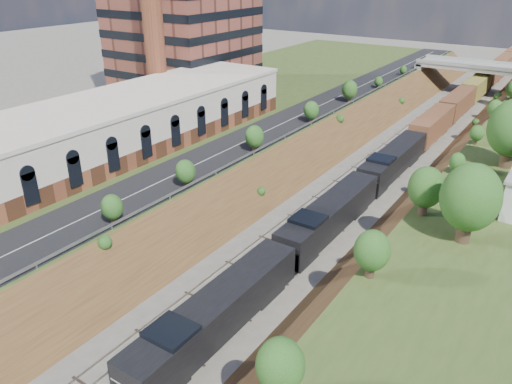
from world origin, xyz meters
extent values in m
cube|color=#384C1F|center=(-33.00, 60.00, 2.50)|extent=(44.00, 180.00, 5.00)
cube|color=brown|center=(-11.00, 60.00, 0.00)|extent=(10.00, 180.00, 10.00)
cube|color=brown|center=(11.00, 60.00, 0.00)|extent=(10.00, 180.00, 10.00)
cube|color=gray|center=(-2.60, 60.00, 0.09)|extent=(1.58, 180.00, 0.18)
cube|color=gray|center=(2.60, 60.00, 0.09)|extent=(1.58, 180.00, 0.18)
cube|color=black|center=(-15.50, 60.00, 5.05)|extent=(8.00, 180.00, 0.10)
cube|color=#99999E|center=(-11.40, 60.00, 5.55)|extent=(0.06, 171.00, 0.30)
cube|color=brown|center=(-28.00, 38.00, 6.10)|extent=(14.00, 62.00, 2.20)
cube|color=beige|center=(-28.00, 38.00, 9.35)|extent=(14.00, 62.00, 4.30)
cube|color=beige|center=(-28.00, 38.00, 11.75)|extent=(14.30, 62.30, 0.50)
cube|color=gray|center=(-11.50, 122.00, 3.10)|extent=(1.50, 8.00, 6.20)
cube|color=gray|center=(0.00, 122.00, 6.20)|extent=(24.00, 8.00, 1.00)
cube|color=gray|center=(0.00, 118.00, 7.00)|extent=(24.00, 0.30, 0.80)
cube|color=gray|center=(0.00, 126.00, 7.00)|extent=(24.00, 0.30, 0.80)
cylinder|color=#473323|center=(17.00, 40.00, 6.31)|extent=(1.30, 1.30, 2.62)
ellipsoid|color=#1E541D|center=(17.00, 40.00, 9.46)|extent=(5.25, 5.25, 6.30)
cylinder|color=#473323|center=(-11.80, 20.00, 5.61)|extent=(0.66, 0.66, 1.22)
ellipsoid|color=#1E541D|center=(-11.80, 20.00, 7.08)|extent=(2.45, 2.45, 2.94)
cube|color=black|center=(2.60, 21.81, 2.54)|extent=(3.27, 19.62, 3.28)
cube|color=silver|center=(2.60, 13.50, 2.80)|extent=(3.01, 3.00, 0.15)
cube|color=black|center=(2.60, 16.50, 4.10)|extent=(3.20, 3.10, 0.90)
cube|color=black|center=(2.60, 42.42, 2.54)|extent=(3.27, 19.62, 3.28)
cube|color=black|center=(2.60, 63.04, 2.54)|extent=(3.27, 19.62, 3.28)
cube|color=brown|center=(2.60, 134.57, 2.86)|extent=(3.27, 121.44, 3.92)
camera|label=1|loc=(23.29, -3.53, 28.32)|focal=35.00mm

